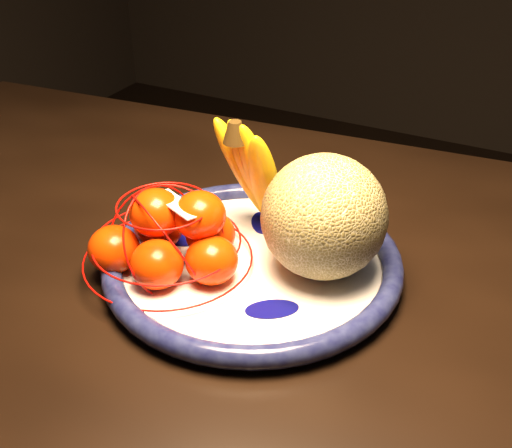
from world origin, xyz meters
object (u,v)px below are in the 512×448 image
at_px(cantaloupe, 324,217).
at_px(mandarin_bag, 171,238).
at_px(dining_table, 224,307).
at_px(banana_bunch, 256,169).
at_px(fruit_bowl, 253,262).

distance_m(cantaloupe, mandarin_bag, 0.20).
bearing_deg(dining_table, banana_bunch, 72.56).
height_order(dining_table, banana_bunch, banana_bunch).
relative_size(cantaloupe, banana_bunch, 0.84).
height_order(fruit_bowl, cantaloupe, cantaloupe).
bearing_deg(fruit_bowl, mandarin_bag, -149.02).
height_order(dining_table, fruit_bowl, fruit_bowl).
xyz_separation_m(dining_table, cantaloupe, (0.14, 0.02, 0.18)).
xyz_separation_m(fruit_bowl, cantaloupe, (0.09, 0.03, 0.08)).
relative_size(fruit_bowl, banana_bunch, 2.08).
relative_size(cantaloupe, mandarin_bag, 0.63).
distance_m(fruit_bowl, mandarin_bag, 0.11).
distance_m(banana_bunch, mandarin_bag, 0.15).
xyz_separation_m(fruit_bowl, banana_bunch, (-0.03, 0.08, 0.10)).
relative_size(dining_table, banana_bunch, 8.55).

